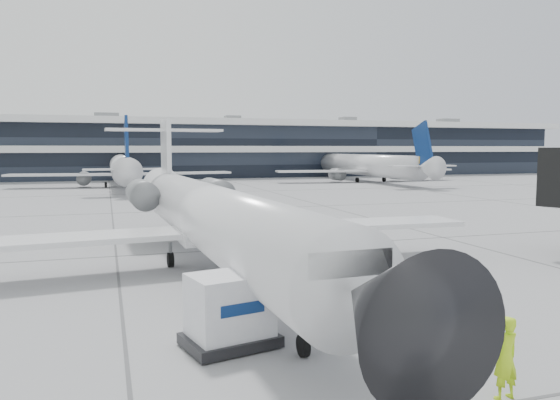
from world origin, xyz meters
name	(u,v)px	position (x,y,z in m)	size (l,w,h in m)	color
ground	(295,246)	(0.00, 0.00, 0.00)	(220.00, 220.00, 0.00)	gray
terminal	(160,152)	(0.00, 82.00, 5.00)	(170.00, 22.00, 10.00)	black
bg_jet_center	(123,186)	(-8.00, 55.00, 0.00)	(32.00, 40.00, 9.60)	silver
bg_jet_right	(365,181)	(32.00, 55.00, 0.00)	(32.00, 40.00, 9.60)	silver
regional_jet	(209,214)	(-5.86, -4.64, 2.61)	(26.54, 33.09, 7.64)	white
ramp_worker	(505,358)	(-1.91, -19.80, 0.96)	(0.70, 0.46, 1.93)	#C4FC1A
cargo_uld	(230,311)	(-7.12, -14.69, 1.04)	(2.89, 2.40, 2.07)	black
traffic_cone	(183,234)	(-5.83, 4.86, 0.28)	(0.50, 0.50, 0.58)	#FF360D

